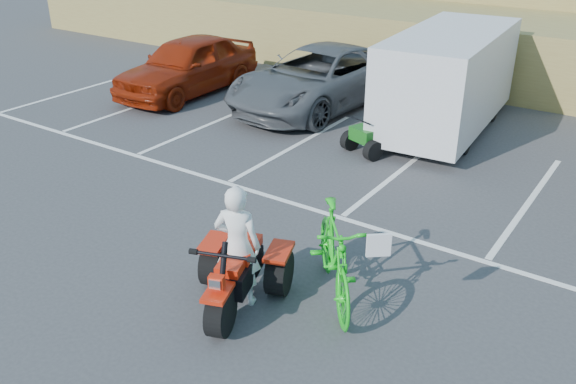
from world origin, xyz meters
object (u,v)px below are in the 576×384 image
Objects in this scene: red_trike_atv at (237,306)px; quad_atv_green at (375,151)px; green_dirt_bike at (334,255)px; red_car at (188,65)px; cargo_trailer at (448,78)px; grey_pickup at (319,78)px; rider at (238,246)px; quad_atv_blue at (308,115)px.

red_trike_atv reaches higher than quad_atv_green.
red_car reaches higher than green_dirt_bike.
quad_atv_green is (-0.77, -2.25, -1.34)m from cargo_trailer.
grey_pickup is at bearing 177.32° from cargo_trailer.
green_dirt_bike is 1.76× the size of quad_atv_green.
rider is 1.39m from green_dirt_bike.
green_dirt_bike is at bearing -38.08° from red_car.
green_dirt_bike is 8.42m from quad_atv_blue.
cargo_trailer is (3.64, 0.10, 0.52)m from grey_pickup.
green_dirt_bike is (1.02, 1.00, 0.70)m from red_trike_atv.
green_dirt_bike reaches higher than quad_atv_green.
cargo_trailer is 3.83m from quad_atv_blue.
quad_atv_green is at bearing -31.49° from grey_pickup.
green_dirt_bike is 9.15m from grey_pickup.
rider is 10.85m from red_car.
grey_pickup is 4.55× the size of quad_atv_blue.
green_dirt_bike is 0.39× the size of grey_pickup.
green_dirt_bike is 5.96m from quad_atv_green.
red_trike_atv is 1.36× the size of quad_atv_green.
quad_atv_green is (-1.08, 6.53, 0.00)m from red_trike_atv.
quad_atv_blue is (0.17, -0.80, -0.82)m from grey_pickup.
red_car is 4.20m from quad_atv_blue.
red_car reaches higher than quad_atv_green.
rider is 8.65m from cargo_trailer.
red_trike_atv is 0.97× the size of rider.
quad_atv_green is (6.81, -1.11, -0.84)m from red_car.
red_trike_atv is 0.36× the size of red_car.
red_car is at bearing 103.64° from green_dirt_bike.
rider is at bearing -56.55° from quad_atv_blue.
red_car is at bearing -63.30° from rider.
cargo_trailer is (-1.33, 7.78, 0.64)m from green_dirt_bike.
grey_pickup reaches higher than red_trike_atv.
green_dirt_bike is 0.47× the size of red_car.
red_car reaches higher than red_trike_atv.
quad_atv_blue is at bearing 174.28° from quad_atv_green.
red_trike_atv is 1.59m from green_dirt_bike.
red_car is 3.76× the size of quad_atv_green.
quad_atv_green is (2.88, -2.15, -0.82)m from grey_pickup.
cargo_trailer is (-0.31, 8.78, 1.34)m from red_trike_atv.
green_dirt_bike is at bearing -51.77° from grey_pickup.
rider is at bearing -60.15° from grey_pickup.
grey_pickup is at bearing -85.00° from rider.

